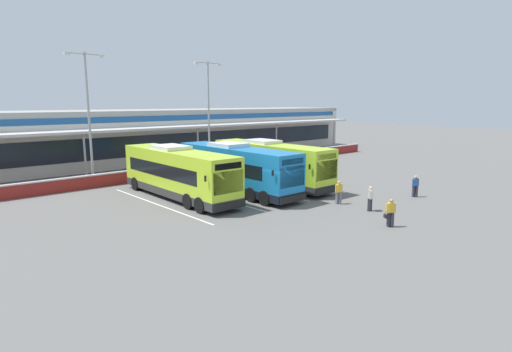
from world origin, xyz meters
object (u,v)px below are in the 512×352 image
(coach_bus_leftmost, at_px, (178,174))
(pedestrian_child, at_px, (339,192))
(pedestrian_with_handbag, at_px, (390,212))
(lamp_post_west, at_px, (88,110))
(lamp_post_centre, at_px, (209,108))
(pedestrian_near_bin, at_px, (415,185))
(coach_bus_centre, at_px, (270,164))
(pedestrian_in_dark_coat, at_px, (370,198))
(coach_bus_left_centre, at_px, (236,169))

(coach_bus_leftmost, xyz_separation_m, pedestrian_child, (7.11, -9.03, -0.91))
(pedestrian_with_handbag, bearing_deg, coach_bus_leftmost, 109.25)
(lamp_post_west, height_order, lamp_post_centre, same)
(pedestrian_with_handbag, xyz_separation_m, pedestrian_near_bin, (8.09, 2.62, 0.02))
(pedestrian_child, bearing_deg, lamp_post_west, 116.62)
(coach_bus_leftmost, xyz_separation_m, coach_bus_centre, (8.10, -1.25, 0.00))
(pedestrian_near_bin, bearing_deg, pedestrian_child, 157.00)
(coach_bus_leftmost, distance_m, pedestrian_child, 11.53)
(pedestrian_with_handbag, xyz_separation_m, pedestrian_in_dark_coat, (2.17, 2.67, 0.02))
(coach_bus_leftmost, height_order, lamp_post_west, lamp_post_west)
(pedestrian_near_bin, xyz_separation_m, lamp_post_centre, (-3.23, 21.19, 5.42))
(coach_bus_leftmost, bearing_deg, coach_bus_centre, -8.78)
(coach_bus_leftmost, distance_m, coach_bus_left_centre, 4.54)
(coach_bus_leftmost, height_order, pedestrian_near_bin, coach_bus_leftmost)
(coach_bus_left_centre, relative_size, pedestrian_near_bin, 7.53)
(coach_bus_leftmost, distance_m, lamp_post_centre, 14.48)
(coach_bus_left_centre, bearing_deg, lamp_post_west, 120.80)
(coach_bus_centre, distance_m, pedestrian_with_handbag, 13.32)
(coach_bus_left_centre, xyz_separation_m, pedestrian_in_dark_coat, (2.77, -10.14, -0.91))
(coach_bus_left_centre, distance_m, pedestrian_in_dark_coat, 10.55)
(pedestrian_with_handbag, distance_m, pedestrian_near_bin, 8.50)
(lamp_post_west, bearing_deg, pedestrian_child, -63.38)
(coach_bus_centre, relative_size, lamp_post_west, 1.11)
(coach_bus_left_centre, distance_m, lamp_post_centre, 13.08)
(pedestrian_near_bin, height_order, lamp_post_centre, lamp_post_centre)
(coach_bus_centre, distance_m, pedestrian_in_dark_coat, 10.32)
(coach_bus_centre, bearing_deg, coach_bus_leftmost, 171.22)
(coach_bus_leftmost, bearing_deg, pedestrian_in_dark_coat, -58.23)
(coach_bus_centre, distance_m, lamp_post_west, 16.04)
(pedestrian_child, distance_m, pedestrian_near_bin, 6.43)
(pedestrian_with_handbag, bearing_deg, pedestrian_child, 67.05)
(coach_bus_left_centre, xyz_separation_m, lamp_post_west, (-6.76, 11.34, 4.50))
(pedestrian_child, relative_size, pedestrian_near_bin, 1.00)
(pedestrian_child, bearing_deg, lamp_post_centre, 81.81)
(coach_bus_leftmost, relative_size, pedestrian_child, 7.53)
(coach_bus_left_centre, height_order, pedestrian_near_bin, coach_bus_left_centre)
(coach_bus_left_centre, distance_m, pedestrian_near_bin, 13.43)
(pedestrian_near_bin, bearing_deg, coach_bus_left_centre, 130.45)
(pedestrian_near_bin, distance_m, lamp_post_centre, 22.11)
(coach_bus_left_centre, height_order, pedestrian_with_handbag, coach_bus_left_centre)
(coach_bus_leftmost, height_order, pedestrian_child, coach_bus_leftmost)
(lamp_post_centre, bearing_deg, coach_bus_leftmost, -135.43)
(coach_bus_leftmost, relative_size, pedestrian_with_handbag, 7.53)
(pedestrian_in_dark_coat, distance_m, lamp_post_centre, 21.99)
(pedestrian_in_dark_coat, bearing_deg, coach_bus_leftmost, 121.77)
(pedestrian_with_handbag, height_order, lamp_post_centre, lamp_post_centre)
(coach_bus_leftmost, height_order, coach_bus_centre, same)
(coach_bus_centre, xyz_separation_m, pedestrian_near_bin, (4.93, -10.29, -0.91))
(pedestrian_with_handbag, xyz_separation_m, pedestrian_child, (2.17, 5.13, 0.02))
(coach_bus_centre, bearing_deg, pedestrian_with_handbag, -103.77)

